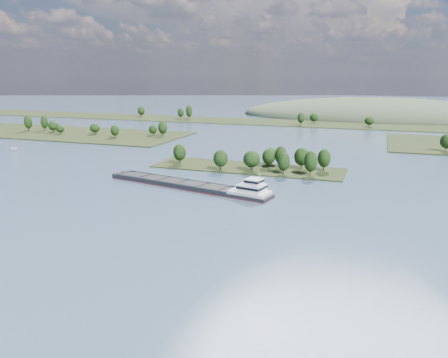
% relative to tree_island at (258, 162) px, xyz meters
% --- Properties ---
extents(ground, '(1800.00, 1800.00, 0.00)m').
position_rel_tree_island_xyz_m(ground, '(-5.95, -59.24, -3.82)').
color(ground, '#384A62').
rests_on(ground, ground).
extents(tree_island, '(100.00, 30.88, 13.45)m').
position_rel_tree_island_xyz_m(tree_island, '(0.00, 0.00, 0.00)').
color(tree_island, black).
rests_on(tree_island, ground).
extents(left_bank, '(300.00, 80.00, 15.50)m').
position_rel_tree_island_xyz_m(left_bank, '(-234.10, 80.84, -2.96)').
color(left_bank, black).
rests_on(left_bank, ground).
extents(back_shoreline, '(900.00, 60.00, 16.29)m').
position_rel_tree_island_xyz_m(back_shoreline, '(2.95, 220.60, -3.10)').
color(back_shoreline, black).
rests_on(back_shoreline, ground).
extents(hill_west, '(320.00, 160.00, 44.00)m').
position_rel_tree_island_xyz_m(hill_west, '(54.05, 320.76, -3.82)').
color(hill_west, '#3A4832').
rests_on(hill_west, ground).
extents(cargo_barge, '(81.59, 26.38, 11.00)m').
position_rel_tree_island_xyz_m(cargo_barge, '(-14.46, -46.84, -2.43)').
color(cargo_barge, black).
rests_on(cargo_barge, ground).
extents(motorboat, '(7.10, 3.94, 2.59)m').
position_rel_tree_island_xyz_m(motorboat, '(-162.93, 1.04, -2.52)').
color(motorboat, silver).
rests_on(motorboat, ground).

